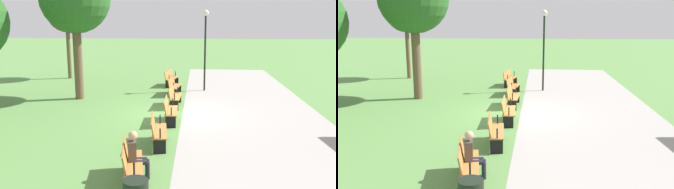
{
  "view_description": "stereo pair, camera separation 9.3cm",
  "coord_description": "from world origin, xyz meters",
  "views": [
    {
      "loc": [
        14.33,
        0.94,
        3.81
      ],
      "look_at": [
        0.0,
        -0.26,
        0.8
      ],
      "focal_mm": 38.28,
      "sensor_mm": 36.0,
      "label": 1
    },
    {
      "loc": [
        14.32,
        1.04,
        3.81
      ],
      "look_at": [
        0.0,
        -0.26,
        0.8
      ],
      "focal_mm": 38.28,
      "sensor_mm": 36.0,
      "label": 2
    }
  ],
  "objects": [
    {
      "name": "bench_2",
      "position": [
        -1.28,
        -0.09,
        0.47
      ],
      "size": [
        1.63,
        0.53,
        0.89
      ],
      "rotation": [
        0.0,
        0.0,
        -0.04
      ],
      "color": "#B27538",
      "rests_on": "ground"
    },
    {
      "name": "ground_plane",
      "position": [
        0.0,
        0.0,
        0.0
      ],
      "size": [
        120.0,
        120.0,
        0.0
      ],
      "primitive_type": "plane",
      "color": "#5B8C47"
    },
    {
      "name": "bench_4",
      "position": [
        3.83,
        -0.27,
        0.47
      ],
      "size": [
        1.66,
        0.64,
        0.89
      ],
      "rotation": [
        0.0,
        0.0,
        0.11
      ],
      "color": "#B27538",
      "rests_on": "ground"
    },
    {
      "name": "path_paving",
      "position": [
        0.0,
        3.17,
        0.0
      ],
      "size": [
        27.33,
        5.66,
        0.01
      ],
      "primitive_type": "cube",
      "color": "#A39E99",
      "rests_on": "ground"
    },
    {
      "name": "lamp_post",
      "position": [
        -5.09,
        1.31,
        2.98
      ],
      "size": [
        0.32,
        0.32,
        4.32
      ],
      "color": "black",
      "rests_on": "ground"
    },
    {
      "name": "bench_5",
      "position": [
        6.36,
        -0.63,
        0.47
      ],
      "size": [
        1.67,
        0.75,
        0.89
      ],
      "rotation": [
        0.0,
        0.0,
        0.18
      ],
      "color": "#B27538",
      "rests_on": "ground"
    },
    {
      "name": "bench_1",
      "position": [
        -3.83,
        -0.27,
        0.47
      ],
      "size": [
        1.66,
        0.64,
        0.89
      ],
      "rotation": [
        0.0,
        0.0,
        -0.11
      ],
      "color": "#B27538",
      "rests_on": "ground"
    },
    {
      "name": "bench_3",
      "position": [
        1.28,
        -0.09,
        0.47
      ],
      "size": [
        1.63,
        0.53,
        0.89
      ],
      "rotation": [
        0.0,
        0.0,
        0.04
      ],
      "color": "#B27538",
      "rests_on": "ground"
    },
    {
      "name": "tree_1",
      "position": [
        -8.59,
        -7.52,
        4.25
      ],
      "size": [
        2.56,
        2.56,
        5.56
      ],
      "color": "brown",
      "rests_on": "ground"
    },
    {
      "name": "person_seated",
      "position": [
        6.22,
        -0.51,
        0.64
      ],
      "size": [
        0.39,
        0.56,
        1.2
      ],
      "rotation": [
        0.0,
        0.0,
        0.18
      ],
      "color": "#4C4238",
      "rests_on": "ground"
    },
    {
      "name": "bench_0",
      "position": [
        -6.36,
        -0.63,
        0.47
      ],
      "size": [
        1.67,
        0.75,
        0.89
      ],
      "rotation": [
        0.0,
        0.0,
        -0.18
      ],
      "color": "#B27538",
      "rests_on": "ground"
    }
  ]
}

